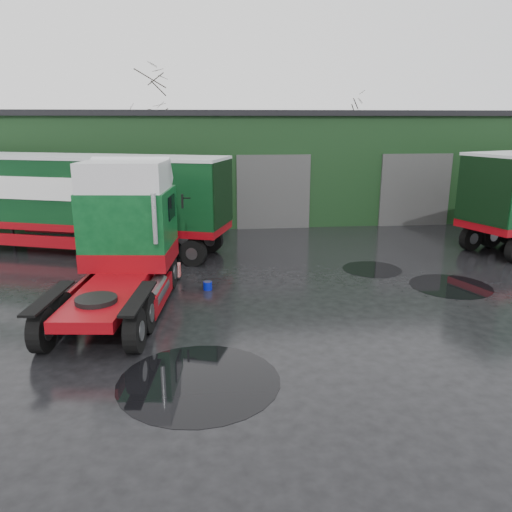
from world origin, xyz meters
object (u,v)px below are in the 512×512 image
at_px(wash_bucket, 208,286).
at_px(hero_tractor, 112,242).
at_px(trailer_left, 75,204).
at_px(tree_back_a, 151,133).
at_px(warehouse, 261,162).
at_px(tree_back_b, 340,145).

bearing_deg(wash_bucket, hero_tractor, -143.89).
bearing_deg(trailer_left, tree_back_a, 14.67).
bearing_deg(hero_tractor, warehouse, 76.68).
distance_m(tree_back_a, tree_back_b, 16.03).
xyz_separation_m(hero_tractor, tree_back_a, (-1.50, 28.14, 2.46)).
height_order(hero_tractor, trailer_left, hero_tractor).
bearing_deg(warehouse, trailer_left, -133.48).
relative_size(warehouse, trailer_left, 2.31).
xyz_separation_m(warehouse, hero_tractor, (-6.50, -18.14, -0.87)).
bearing_deg(tree_back_a, tree_back_b, 0.00).
xyz_separation_m(wash_bucket, tree_back_a, (-4.29, 26.10, 4.60)).
xyz_separation_m(hero_tractor, trailer_left, (-3.00, 8.12, -0.11)).
height_order(hero_tractor, wash_bucket, hero_tractor).
bearing_deg(hero_tractor, tree_back_a, 99.45).
height_order(warehouse, wash_bucket, warehouse).
bearing_deg(trailer_left, warehouse, -24.52).
bearing_deg(tree_back_b, trailer_left, -131.16).
xyz_separation_m(wash_bucket, tree_back_b, (11.71, 26.10, 3.60)).
xyz_separation_m(hero_tractor, wash_bucket, (2.79, 2.04, -2.14)).
distance_m(warehouse, trailer_left, 13.84).
bearing_deg(tree_back_a, wash_bucket, -80.66).
bearing_deg(wash_bucket, tree_back_b, 65.84).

